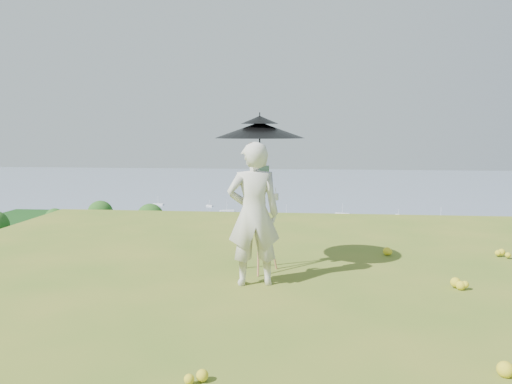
# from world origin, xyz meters

# --- Properties ---
(ground) EXTENTS (14.00, 14.00, 0.00)m
(ground) POSITION_xyz_m (0.00, 0.00, 0.00)
(ground) COLOR #4F7220
(ground) RESTS_ON ground
(shoreline_tier) EXTENTS (170.00, 28.00, 8.00)m
(shoreline_tier) POSITION_xyz_m (0.00, 75.00, -36.00)
(shoreline_tier) COLOR #655E51
(shoreline_tier) RESTS_ON bay_water
(bay_water) EXTENTS (700.00, 700.00, 0.00)m
(bay_water) POSITION_xyz_m (0.00, 240.00, -34.00)
(bay_water) COLOR slate
(bay_water) RESTS_ON ground
(peninsula) EXTENTS (90.00, 60.00, 12.00)m
(peninsula) POSITION_xyz_m (-75.00, 155.00, -29.00)
(peninsula) COLOR #0F360E
(peninsula) RESTS_ON bay_water
(slope_trees) EXTENTS (110.00, 50.00, 6.00)m
(slope_trees) POSITION_xyz_m (0.00, 35.00, -15.00)
(slope_trees) COLOR #224A16
(slope_trees) RESTS_ON forest_slope
(harbor_town) EXTENTS (110.00, 22.00, 5.00)m
(harbor_town) POSITION_xyz_m (0.00, 75.00, -29.50)
(harbor_town) COLOR white
(harbor_town) RESTS_ON shoreline_tier
(moored_boats) EXTENTS (140.00, 140.00, 0.70)m
(moored_boats) POSITION_xyz_m (-12.50, 161.00, -33.65)
(moored_boats) COLOR white
(moored_boats) RESTS_ON bay_water
(wildflowers) EXTENTS (10.00, 10.50, 0.12)m
(wildflowers) POSITION_xyz_m (0.00, 0.25, 0.06)
(wildflowers) COLOR yellow
(wildflowers) RESTS_ON ground
(painter) EXTENTS (0.75, 0.58, 1.85)m
(painter) POSITION_xyz_m (-1.49, 1.29, 0.92)
(painter) COLOR beige
(painter) RESTS_ON ground
(field_easel) EXTENTS (0.66, 0.66, 1.51)m
(field_easel) POSITION_xyz_m (-1.47, 1.90, 0.75)
(field_easel) COLOR #AD7148
(field_easel) RESTS_ON ground
(sun_umbrella) EXTENTS (1.28, 1.28, 0.99)m
(sun_umbrella) POSITION_xyz_m (-1.47, 1.93, 1.74)
(sun_umbrella) COLOR black
(sun_umbrella) RESTS_ON field_easel
(painter_cap) EXTENTS (0.20, 0.24, 0.10)m
(painter_cap) POSITION_xyz_m (-1.49, 1.29, 1.79)
(painter_cap) COLOR #C86D76
(painter_cap) RESTS_ON painter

